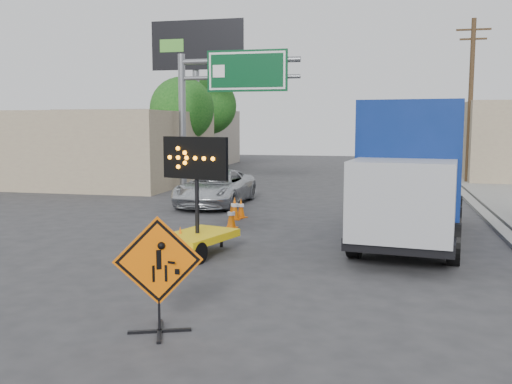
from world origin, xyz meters
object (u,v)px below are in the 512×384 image
(arrow_board, at_px, (197,229))
(box_truck, at_px, (414,178))
(construction_sign, at_px, (158,272))
(pickup_truck, at_px, (215,188))

(arrow_board, bearing_deg, box_truck, 48.24)
(construction_sign, height_order, pickup_truck, construction_sign)
(construction_sign, distance_m, box_truck, 9.73)
(construction_sign, xyz_separation_m, pickup_truck, (-3.37, 14.08, -0.28))
(pickup_truck, bearing_deg, box_truck, -35.29)
(pickup_truck, xyz_separation_m, box_truck, (7.66, -5.39, 1.07))
(construction_sign, distance_m, arrow_board, 5.48)
(pickup_truck, bearing_deg, construction_sign, -76.70)
(construction_sign, height_order, box_truck, box_truck)
(pickup_truck, distance_m, box_truck, 9.43)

